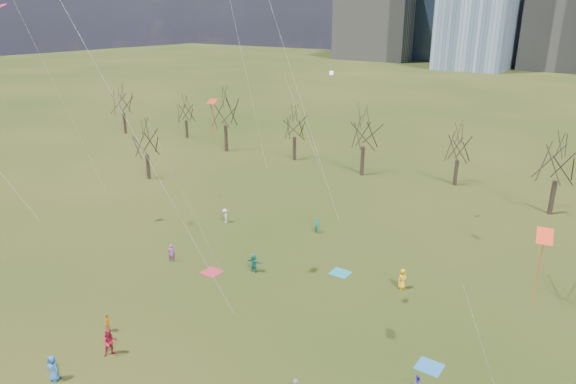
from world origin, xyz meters
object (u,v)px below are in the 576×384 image
Objects in this scene: person_2 at (110,342)px; blanket_teal at (340,273)px; person_0 at (53,368)px; blanket_navy at (429,367)px; blanket_crimson at (212,272)px; person_4 at (107,323)px.

blanket_teal is at bearing 8.06° from person_2.
blanket_teal is 0.91× the size of person_0.
blanket_navy is 0.91× the size of person_0.
person_0 reaches higher than blanket_navy.
person_0 is at bearing -84.37° from blanket_crimson.
blanket_crimson is at bearing -74.18° from person_4.
blanket_crimson is at bearing 90.21° from person_0.
person_2 is 2.83m from person_4.
blanket_crimson is 0.81× the size of person_2.
person_2 is (-6.92, -18.50, 0.97)m from blanket_teal.
person_0 is at bearing -142.18° from blanket_navy.
blanket_navy is at bearing 32.41° from person_0.
person_0 is (-7.73, -22.05, 0.86)m from blanket_teal.
person_4 is at bearing 85.57° from person_2.
person_2 is at bearing 71.78° from person_0.
blanket_navy is 1.14× the size of person_4.
person_4 is at bearing -90.03° from blanket_crimson.
person_0 reaches higher than blanket_teal.
person_2 is at bearing -79.07° from blanket_crimson.
person_0 is (1.55, -15.77, 0.86)m from blanket_crimson.
person_2 is 1.40× the size of person_4.
person_0 is 3.64m from person_2.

